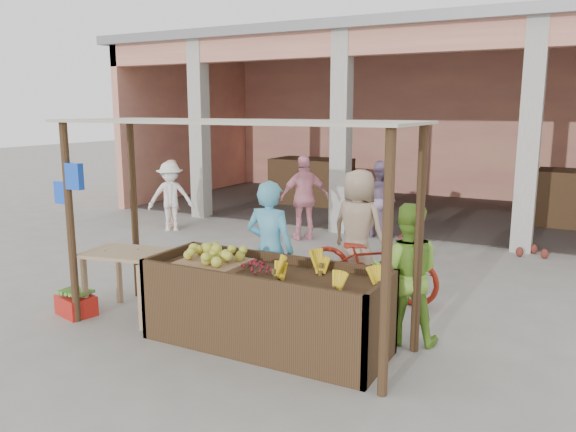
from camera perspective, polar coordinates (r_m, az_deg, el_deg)
The scene contains 20 objects.
ground at distance 6.45m, azimuth -6.19°, elevation -12.05°, with size 60.00×60.00×0.00m, color gray.
market_building at distance 14.22m, azimuth 14.66°, elevation 11.32°, with size 14.40×6.40×4.20m.
fruit_stall at distance 6.05m, azimuth -2.28°, elevation -9.49°, with size 2.60×0.95×0.80m, color #482F1C.
stall_awning at distance 6.02m, azimuth -6.37°, elevation 5.79°, with size 4.09×1.35×2.39m.
banana_heap at distance 5.62m, azimuth 3.81°, elevation -5.70°, with size 1.13×0.61×0.20m, color yellow, non-canonical shape.
melon_tray at distance 6.20m, azimuth -7.72°, elevation -4.31°, with size 0.72×0.62×0.19m.
berry_heap at distance 5.97m, azimuth -3.32°, elevation -5.03°, with size 0.44×0.36×0.14m, color maroon.
side_table at distance 7.08m, azimuth -15.95°, elevation -4.56°, with size 1.12×0.86×0.81m.
papaya_pile at distance 7.02m, azimuth -16.05°, elevation -2.65°, with size 0.72×0.41×0.21m, color #46802A, non-canonical shape.
red_crate at distance 7.47m, azimuth -20.72°, elevation -8.46°, with size 0.47×0.34×0.24m, color red.
plantain_bundle at distance 7.42m, azimuth -20.80°, elevation -7.29°, with size 0.38×0.27×0.08m, color #599A38, non-canonical shape.
produce_sacks at distance 10.48m, azimuth 23.70°, elevation -2.01°, with size 0.88×0.82×0.67m.
vendor_blue at distance 6.70m, azimuth -1.86°, elevation -3.01°, with size 0.67×0.49×1.79m, color #58B9E0.
vendor_green at distance 6.16m, azimuth 11.94°, elevation -5.36°, with size 0.78×0.45×1.61m, color #76AF32.
motorcycle at distance 7.57m, azimuth 8.45°, elevation -4.53°, with size 1.95×0.67×1.02m, color maroon.
shopper_a at distance 11.83m, azimuth -11.86°, elevation 2.22°, with size 0.99×0.49×1.54m, color white.
shopper_b at distance 10.75m, azimuth 1.71°, elevation 2.14°, with size 1.02×0.54×1.74m, color pink.
shopper_c at distance 7.94m, azimuth 7.15°, elevation -0.64°, with size 0.90×0.58×1.86m, color tan.
shopper_e at distance 12.18m, azimuth -11.87°, elevation 2.36°, with size 0.56×0.42×1.50m, color #E7A581.
shopper_f at distance 11.12m, azimuth 9.36°, elevation 2.06°, with size 0.81×0.46×1.66m, color gray.
Camera 1 is at (3.35, -4.90, 2.50)m, focal length 35.00 mm.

